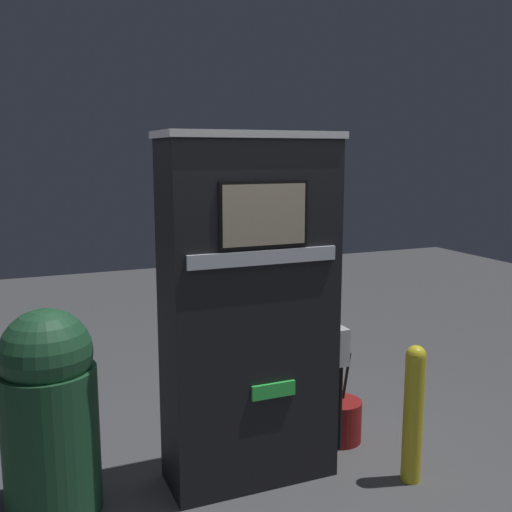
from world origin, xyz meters
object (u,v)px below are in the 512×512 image
object	(u,v)px
trash_bin	(50,411)
squeegee_bucket	(340,420)
gas_pump	(250,311)
safety_bollard	(413,411)

from	to	relation	value
trash_bin	squeegee_bucket	size ratio (longest dim) A/B	1.81
gas_pump	trash_bin	distance (m)	1.22
gas_pump	safety_bollard	size ratio (longest dim) A/B	2.44
safety_bollard	squeegee_bucket	size ratio (longest dim) A/B	1.34
squeegee_bucket	trash_bin	bearing A→B (deg)	-177.04
gas_pump	safety_bollard	bearing A→B (deg)	-26.38
squeegee_bucket	safety_bollard	bearing A→B (deg)	-77.65
safety_bollard	trash_bin	bearing A→B (deg)	165.59
gas_pump	squeegee_bucket	xyz separation A→B (m)	(0.74, 0.18, -0.89)
safety_bollard	trash_bin	distance (m)	2.07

